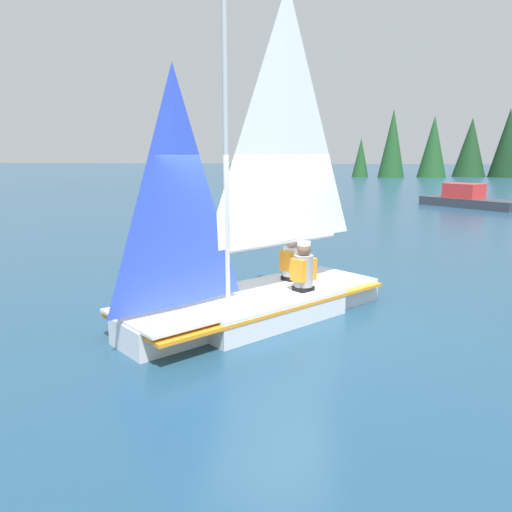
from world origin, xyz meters
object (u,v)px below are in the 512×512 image
at_px(sailboat_main, 257,273).
at_px(sailor_crew, 291,266).
at_px(sailor_helm, 304,275).
at_px(motorboat_distant, 468,199).

relative_size(sailboat_main, sailor_crew, 4.39).
bearing_deg(sailboat_main, sailor_helm, 152.80).
bearing_deg(motorboat_distant, sailboat_main, 113.00).
height_order(sailor_helm, sailor_crew, same).
relative_size(sailor_crew, motorboat_distant, 0.26).
height_order(sailboat_main, sailor_helm, sailboat_main).
relative_size(sailor_helm, sailor_crew, 1.00).
xyz_separation_m(sailor_helm, sailor_crew, (-0.24, 0.67, 0.00)).
bearing_deg(sailor_helm, sailboat_main, -27.20).
xyz_separation_m(sailboat_main, sailor_helm, (0.70, 0.27, -0.08)).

